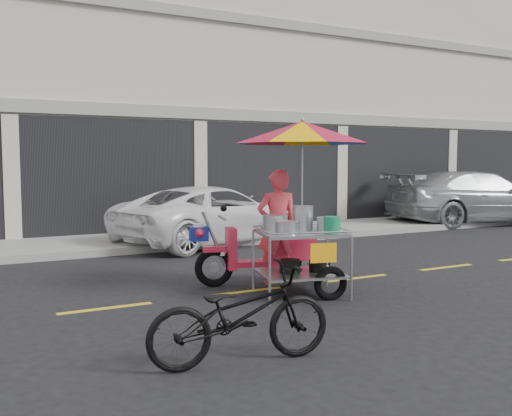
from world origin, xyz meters
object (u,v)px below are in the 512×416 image
silver_pickup (475,198)px  near_bicycle (240,315)px  white_pickup (213,215)px  food_vendor_rig (291,183)px

silver_pickup → near_bicycle: silver_pickup is taller
white_pickup → food_vendor_rig: bearing=150.8°
near_bicycle → food_vendor_rig: bearing=-33.2°
white_pickup → silver_pickup: bearing=-108.4°
white_pickup → silver_pickup: size_ratio=0.86×
food_vendor_rig → near_bicycle: bearing=-115.6°
silver_pickup → white_pickup: bearing=100.4°
silver_pickup → near_bicycle: 13.62m
silver_pickup → food_vendor_rig: bearing=127.8°
white_pickup → food_vendor_rig: (-0.94, -4.91, 0.91)m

